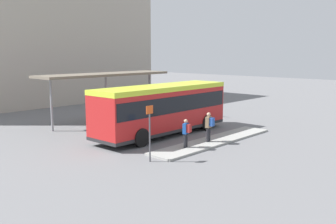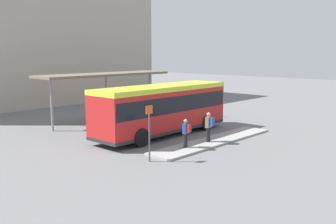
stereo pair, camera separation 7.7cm
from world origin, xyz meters
name	(u,v)px [view 1 (the left image)]	position (x,y,z in m)	size (l,w,h in m)	color
ground_plane	(163,135)	(0.00, 0.00, 0.00)	(120.00, 120.00, 0.00)	slate
curb_island	(214,141)	(0.73, -3.63, 0.06)	(9.95, 1.80, 0.12)	#9E9E99
city_bus	(163,106)	(0.01, 0.00, 1.90)	(10.27, 2.88, 3.26)	red
pedestrian_waiting	(186,131)	(-1.84, -3.57, 1.04)	(0.43, 0.47, 1.60)	#232328
pedestrian_companion	(209,125)	(0.13, -3.67, 1.13)	(0.46, 0.50, 1.75)	#232328
bicycle_orange	(214,112)	(8.31, 1.88, 0.39)	(0.48, 1.80, 0.78)	black
bicycle_green	(205,112)	(7.97, 2.60, 0.35)	(0.48, 1.62, 0.70)	black
bicycle_red	(199,111)	(8.14, 3.32, 0.33)	(0.48, 1.54, 0.66)	black
station_shelter	(106,76)	(0.39, 6.41, 3.61)	(11.00, 2.70, 3.80)	#706656
potted_planter_near_shelter	(122,117)	(0.26, 4.37, 0.65)	(0.82, 0.82, 1.25)	slate
platform_sign	(150,131)	(-4.87, -3.77, 1.56)	(0.44, 0.08, 2.80)	#4C4C51
station_building	(26,32)	(2.17, 22.14, 7.57)	(26.46, 10.89, 15.14)	#B2A899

